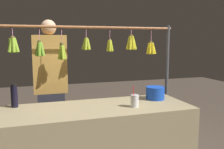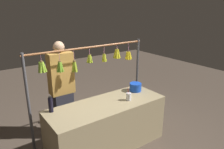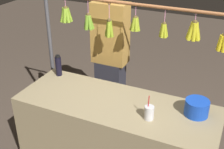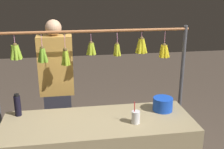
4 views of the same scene
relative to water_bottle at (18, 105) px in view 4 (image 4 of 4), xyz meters
name	(u,v)px [view 4 (image 4 of 4)]	position (x,y,z in m)	size (l,w,h in m)	color
display_rack	(93,66)	(-0.83, -0.23, 0.33)	(2.24, 0.14, 1.69)	#4C4C51
water_bottle	(18,105)	(0.00, 0.00, 0.00)	(0.07, 0.07, 0.25)	black
blue_bucket	(163,104)	(-1.57, 0.12, -0.04)	(0.22, 0.22, 0.15)	blue
drink_cup	(136,117)	(-1.20, 0.37, -0.05)	(0.09, 0.09, 0.23)	silver
vendor_person	(57,90)	(-0.40, -0.52, -0.05)	(0.42, 0.23, 1.76)	#2D2D38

